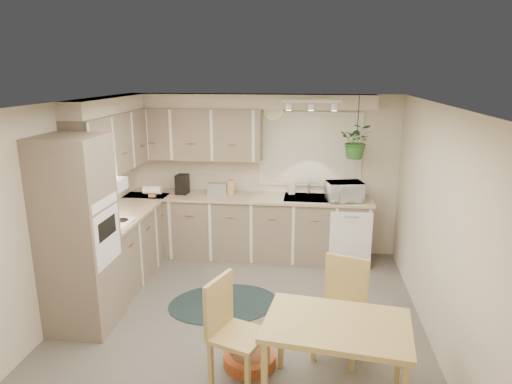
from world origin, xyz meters
TOP-DOWN VIEW (x-y plane):
  - floor at (0.00, 0.00)m, footprint 4.20×4.20m
  - ceiling at (0.00, 0.00)m, footprint 4.20×4.20m
  - wall_back at (0.00, 2.10)m, footprint 4.00×0.04m
  - wall_front at (0.00, -2.10)m, footprint 4.00×0.04m
  - wall_left at (-2.00, 0.00)m, footprint 0.04×4.20m
  - wall_right at (2.00, 0.00)m, footprint 0.04×4.20m
  - base_cab_left at (-1.70, 0.88)m, footprint 0.60×1.85m
  - base_cab_back at (-0.20, 1.80)m, footprint 3.60×0.60m
  - counter_left at (-1.69, 0.88)m, footprint 0.64×1.89m
  - counter_back at (-0.20, 1.79)m, footprint 3.64×0.64m
  - oven_stack at (-1.68, -0.38)m, footprint 0.65×0.65m
  - wall_oven_face at (-1.35, -0.38)m, footprint 0.02×0.56m
  - upper_cab_left at (-1.82, 1.00)m, footprint 0.35×2.00m
  - upper_cab_back at (-1.00, 1.93)m, footprint 2.00×0.35m
  - soffit_left at (-1.85, 1.00)m, footprint 0.30×2.00m
  - soffit_back at (-0.20, 1.95)m, footprint 3.60×0.30m
  - cooktop at (-1.68, 0.30)m, footprint 0.52×0.58m
  - range_hood at (-1.70, 0.30)m, footprint 0.40×0.60m
  - window_blinds at (0.70, 2.07)m, footprint 1.40×0.02m
  - window_frame at (0.70, 2.08)m, footprint 1.50×0.02m
  - sink at (0.70, 1.80)m, footprint 0.70×0.48m
  - dishwasher_front at (1.30, 1.49)m, footprint 0.58×0.02m
  - track_light_bar at (0.70, 1.55)m, footprint 0.80×0.04m
  - wall_clock at (0.15, 2.07)m, footprint 0.30×0.03m
  - dining_table at (0.97, -1.24)m, footprint 1.26×0.93m
  - chair_left at (0.14, -1.09)m, footprint 0.58×0.58m
  - chair_back at (1.04, -0.59)m, footprint 0.58×0.58m
  - braided_rug at (-0.27, 0.28)m, footprint 1.59×1.39m
  - pet_bed at (0.20, -0.85)m, footprint 0.51×0.51m
  - microwave at (1.20, 1.70)m, footprint 0.55×0.38m
  - soap_bottle at (0.44, 1.95)m, footprint 0.14×0.22m
  - hanging_plant at (1.33, 1.70)m, footprint 0.51×0.55m
  - coffee_maker at (-1.17, 1.80)m, footprint 0.18×0.21m
  - toaster at (-0.64, 1.82)m, footprint 0.30×0.18m
  - knife_block at (-0.45, 1.85)m, footprint 0.12×0.12m

SIDE VIEW (x-z plane):
  - floor at x=0.00m, z-range 0.00..0.00m
  - braided_rug at x=-0.27m, z-range 0.00..0.01m
  - pet_bed at x=0.20m, z-range 0.00..0.12m
  - dining_table at x=0.97m, z-range 0.00..0.74m
  - dishwasher_front at x=1.30m, z-range 0.01..0.84m
  - base_cab_left at x=-1.70m, z-range 0.00..0.90m
  - base_cab_back at x=-0.20m, z-range 0.00..0.90m
  - chair_left at x=0.14m, z-range 0.00..0.97m
  - chair_back at x=1.04m, z-range 0.00..0.97m
  - sink at x=0.70m, z-range 0.85..0.95m
  - counter_left at x=-1.69m, z-range 0.90..0.94m
  - counter_back at x=-0.20m, z-range 0.90..0.94m
  - cooktop at x=-1.68m, z-range 0.93..0.95m
  - soap_bottle at x=0.44m, z-range 0.94..1.04m
  - toaster at x=-0.64m, z-range 0.94..1.12m
  - knife_block at x=-0.45m, z-range 0.94..1.15m
  - oven_stack at x=-1.68m, z-range 0.00..2.10m
  - wall_oven_face at x=-1.35m, z-range 0.76..1.34m
  - coffee_maker at x=-1.17m, z-range 0.94..1.23m
  - microwave at x=1.20m, z-range 0.94..1.27m
  - wall_back at x=0.00m, z-range 0.00..2.40m
  - wall_front at x=0.00m, z-range 0.00..2.40m
  - wall_left at x=-2.00m, z-range 0.00..2.40m
  - wall_right at x=2.00m, z-range 0.00..2.40m
  - range_hood at x=-1.70m, z-range 1.33..1.47m
  - window_blinds at x=0.70m, z-range 1.10..2.10m
  - window_frame at x=0.70m, z-range 1.05..2.15m
  - hanging_plant at x=1.33m, z-range 1.55..1.93m
  - upper_cab_left at x=-1.82m, z-range 1.45..2.20m
  - upper_cab_back at x=-1.00m, z-range 1.45..2.20m
  - wall_clock at x=0.15m, z-range 2.03..2.33m
  - soffit_left at x=-1.85m, z-range 2.20..2.40m
  - soffit_back at x=-0.20m, z-range 2.20..2.40m
  - track_light_bar at x=0.70m, z-range 2.31..2.35m
  - ceiling at x=0.00m, z-range 2.40..2.40m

